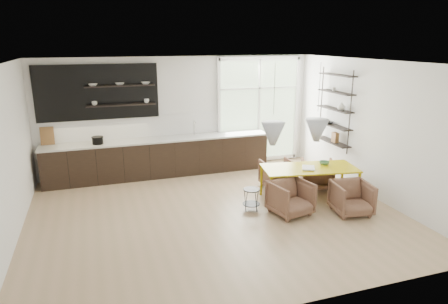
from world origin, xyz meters
TOP-DOWN VIEW (x-y plane):
  - room at (0.58, 1.10)m, footprint 7.02×6.01m
  - kitchen_run at (-0.69, 2.69)m, footprint 5.54×0.69m
  - right_shelving at (3.36, 1.17)m, footprint 0.26×1.22m
  - dining_table at (2.10, 0.09)m, footprint 2.07×1.20m
  - armchair_back_left at (1.79, 0.93)m, footprint 0.71×0.73m
  - armchair_back_right at (2.65, 0.66)m, footprint 0.93×0.94m
  - armchair_front_left at (1.39, -0.46)m, footprint 0.84×0.86m
  - armchair_front_right at (2.53, -0.82)m, footprint 0.78×0.80m
  - wire_stool at (0.75, -0.03)m, footprint 0.35×0.35m
  - table_book at (1.93, 0.09)m, footprint 0.38×0.41m
  - table_bowl at (2.51, 0.18)m, footprint 0.22×0.22m

SIDE VIEW (x-z plane):
  - wire_stool at x=0.75m, z-range 0.06..0.50m
  - armchair_front_right at x=2.53m, z-range 0.00..0.64m
  - armchair_back_left at x=1.79m, z-range 0.00..0.65m
  - armchair_back_right at x=2.65m, z-range 0.00..0.65m
  - armchair_front_left at x=1.39m, z-range 0.00..0.67m
  - kitchen_run at x=-0.69m, z-range -0.78..1.97m
  - dining_table at x=2.10m, z-range 0.31..1.02m
  - table_book at x=1.93m, z-range 0.71..0.74m
  - table_bowl at x=2.51m, z-range 0.71..0.78m
  - room at x=0.58m, z-range 0.00..2.92m
  - right_shelving at x=3.36m, z-range 0.70..2.60m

